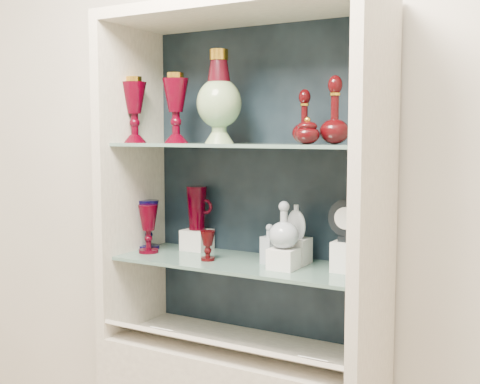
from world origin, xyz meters
The scene contains 28 objects.
wall_back centered at (0.00, 1.75, 1.40)m, with size 3.50×0.02×2.80m, color beige.
cabinet_back_panel centered at (0.00, 1.72, 1.32)m, with size 0.98×0.02×1.15m, color black.
cabinet_side_left centered at (-0.48, 1.53, 1.32)m, with size 0.04×0.40×1.15m, color #B8AF9C.
cabinet_side_right centered at (0.48, 1.53, 1.32)m, with size 0.04×0.40×1.15m, color #B8AF9C.
cabinet_top_cap centered at (0.00, 1.53, 1.92)m, with size 1.00×0.40×0.04m, color #B8AF9C.
shelf_lower centered at (0.00, 1.55, 1.04)m, with size 0.92×0.34×0.01m, color slate.
shelf_upper centered at (0.00, 1.55, 1.46)m, with size 0.92×0.34×0.01m, color slate.
label_ledge centered at (0.00, 1.42, 0.78)m, with size 0.92×0.18×0.01m, color #B8AF9C.
label_card_0 centered at (-0.24, 1.42, 0.80)m, with size 0.10×0.07×0.00m, color white.
label_card_1 centered at (0.34, 1.42, 0.80)m, with size 0.10×0.07×0.00m, color white.
pedestal_lamp_left centered at (-0.44, 1.50, 1.59)m, with size 0.09×0.09×0.25m, color #41000D, non-canonical shape.
pedestal_lamp_right centered at (-0.26, 1.51, 1.60)m, with size 0.10×0.10×0.25m, color #41000D, non-canonical shape.
enamel_urn centered at (-0.09, 1.54, 1.63)m, with size 0.16×0.16×0.33m, color #114E2A, non-canonical shape.
ruby_decanter_a centered at (0.35, 1.52, 1.59)m, with size 0.09×0.09×0.24m, color #380507, non-canonical shape.
ruby_decanter_b centered at (0.22, 1.57, 1.57)m, with size 0.08×0.08×0.19m, color #380507, non-canonical shape.
lidded_bowl centered at (0.28, 1.46, 1.51)m, with size 0.08×0.08×0.09m, color #380507, non-canonical shape.
cobalt_goblet centered at (-0.44, 1.58, 1.15)m, with size 0.08×0.08×0.19m, color #0A0640, non-canonical shape.
ruby_goblet_tall centered at (-0.39, 1.51, 1.14)m, with size 0.08×0.08×0.18m, color #41000D, non-canonical shape.
ruby_goblet_small centered at (-0.12, 1.50, 1.10)m, with size 0.05×0.05×0.11m, color #380507, non-canonical shape.
riser_ruby_pitcher centered at (-0.26, 1.65, 1.09)m, with size 0.10×0.10×0.08m, color silver.
ruby_pitcher centered at (-0.26, 1.65, 1.21)m, with size 0.13×0.08×0.17m, color #41000D, non-canonical shape.
clear_square_bottle centered at (0.10, 1.56, 1.12)m, with size 0.05×0.05×0.14m, color #93A0AC, non-canonical shape.
riser_flat_flask centered at (0.18, 1.61, 1.09)m, with size 0.09×0.09×0.09m, color silver.
flat_flask centered at (0.18, 1.61, 1.20)m, with size 0.09×0.03×0.12m, color silver, non-canonical shape.
riser_clear_round_decanter centered at (0.18, 1.51, 1.08)m, with size 0.09×0.09×0.07m, color silver.
clear_round_decanter centered at (0.18, 1.51, 1.20)m, with size 0.10×0.10×0.15m, color #93A0AC, non-canonical shape.
riser_cameo_medallion centered at (0.37, 1.57, 1.10)m, with size 0.08×0.08×0.10m, color silver.
cameo_medallion centered at (0.37, 1.57, 1.22)m, with size 0.12×0.04×0.14m, color black, non-canonical shape.
Camera 1 is at (1.02, -0.29, 1.50)m, focal length 45.00 mm.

